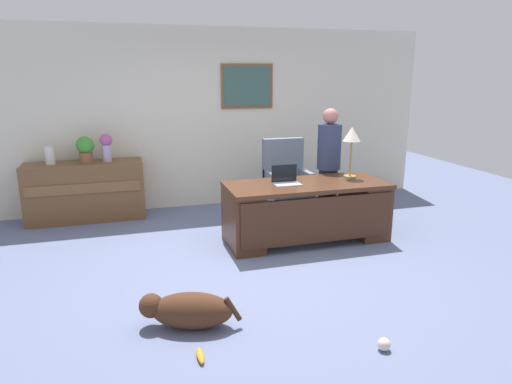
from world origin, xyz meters
TOP-DOWN VIEW (x-y plane):
  - ground_plane at (0.00, 0.00)m, footprint 12.00×12.00m
  - back_wall at (0.01, 2.60)m, footprint 7.00×0.16m
  - desk at (0.79, 0.58)m, footprint 1.98×0.82m
  - credenza at (-1.88, 2.25)m, footprint 1.59×0.50m
  - armchair at (0.89, 1.62)m, footprint 0.60×0.59m
  - person_standing at (1.35, 1.20)m, footprint 0.32×0.32m
  - dog_lying at (-0.93, -1.02)m, footprint 0.81×0.49m
  - laptop at (0.52, 0.64)m, footprint 0.32×0.22m
  - desk_lamp at (1.43, 0.74)m, footprint 0.22×0.22m
  - vase_with_flowers at (-1.55, 2.25)m, footprint 0.17×0.17m
  - vase_empty at (-2.29, 2.25)m, footprint 0.13×0.13m
  - potted_plant at (-1.83, 2.25)m, footprint 0.24×0.24m
  - dog_toy_ball at (0.44, -1.76)m, footprint 0.10×0.10m
  - dog_toy_bone at (-0.90, -1.48)m, footprint 0.05×0.20m

SIDE VIEW (x-z plane):
  - ground_plane at x=0.00m, z-range 0.00..0.00m
  - dog_toy_bone at x=-0.90m, z-range 0.00..0.05m
  - dog_toy_ball at x=0.44m, z-range 0.00..0.10m
  - dog_lying at x=-0.93m, z-range 0.00..0.30m
  - desk at x=0.79m, z-range 0.04..0.77m
  - credenza at x=-1.88m, z-range 0.00..0.83m
  - armchair at x=0.89m, z-range -0.06..1.06m
  - laptop at x=0.52m, z-range 0.68..0.90m
  - person_standing at x=1.35m, z-range 0.02..1.60m
  - vase_empty at x=-2.29m, z-range 0.83..1.07m
  - potted_plant at x=-1.83m, z-range 0.85..1.21m
  - vase_with_flowers at x=-1.55m, z-range 0.85..1.24m
  - desk_lamp at x=1.43m, z-range 0.92..1.57m
  - back_wall at x=0.01m, z-range 0.00..2.70m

